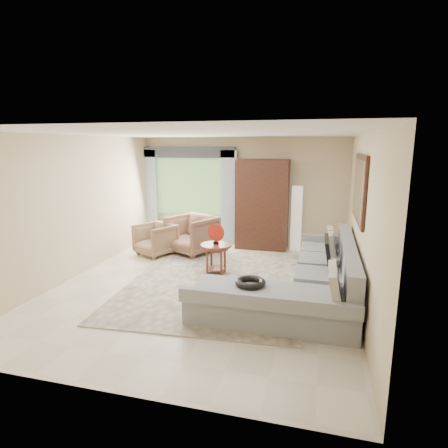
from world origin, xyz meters
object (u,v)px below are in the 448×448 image
(sectional_sofa, at_px, (310,284))
(armchair_right, at_px, (192,235))
(armchair_left, at_px, (155,239))
(floor_lamp, at_px, (296,218))
(potted_plant, at_px, (153,231))
(coffee_table, at_px, (216,258))
(armoire, at_px, (262,204))
(tv_screen, at_px, (329,253))

(sectional_sofa, xyz_separation_m, armchair_right, (-2.68, 2.04, 0.15))
(sectional_sofa, bearing_deg, armchair_left, 153.43)
(floor_lamp, bearing_deg, potted_plant, -175.46)
(potted_plant, bearing_deg, armchair_left, -61.18)
(coffee_table, height_order, potted_plant, potted_plant)
(armchair_right, relative_size, armoire, 0.45)
(armchair_right, height_order, floor_lamp, floor_lamp)
(sectional_sofa, xyz_separation_m, floor_lamp, (-0.43, 2.96, 0.47))
(armchair_left, xyz_separation_m, potted_plant, (-0.53, 0.96, -0.05))
(coffee_table, xyz_separation_m, potted_plant, (-2.20, 1.85, -0.01))
(potted_plant, bearing_deg, armchair_right, -26.37)
(sectional_sofa, relative_size, floor_lamp, 2.31)
(tv_screen, relative_size, armchair_right, 0.78)
(sectional_sofa, relative_size, armoire, 1.65)
(sectional_sofa, xyz_separation_m, tv_screen, (0.27, 0.31, 0.44))
(armchair_left, relative_size, potted_plant, 1.30)
(potted_plant, bearing_deg, floor_lamp, 4.54)
(sectional_sofa, distance_m, coffee_table, 1.95)
(armchair_right, bearing_deg, floor_lamp, 48.53)
(armoire, bearing_deg, potted_plant, -175.39)
(sectional_sofa, distance_m, armchair_right, 3.37)
(coffee_table, xyz_separation_m, armchair_left, (-1.67, 0.89, 0.04))
(armoire, xyz_separation_m, floor_lamp, (0.80, 0.06, -0.30))
(tv_screen, distance_m, potted_plant, 4.87)
(armchair_right, bearing_deg, armchair_left, -130.55)
(coffee_table, distance_m, floor_lamp, 2.55)
(potted_plant, bearing_deg, tv_screen, -29.19)
(armchair_right, bearing_deg, coffee_table, -26.69)
(potted_plant, xyz_separation_m, armoire, (2.73, 0.22, 0.75))
(armchair_right, distance_m, potted_plant, 1.44)
(sectional_sofa, distance_m, armoire, 3.24)
(tv_screen, bearing_deg, armchair_left, 159.22)
(tv_screen, distance_m, armchair_left, 3.98)
(tv_screen, height_order, armchair_right, tv_screen)
(potted_plant, height_order, floor_lamp, floor_lamp)
(coffee_table, bearing_deg, sectional_sofa, -25.01)
(sectional_sofa, distance_m, floor_lamp, 3.03)
(potted_plant, bearing_deg, coffee_table, -40.13)
(tv_screen, xyz_separation_m, potted_plant, (-4.23, 2.36, -0.42))
(armchair_right, xyz_separation_m, floor_lamp, (2.25, 0.92, 0.32))
(sectional_sofa, relative_size, tv_screen, 4.68)
(tv_screen, relative_size, coffee_table, 1.27)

